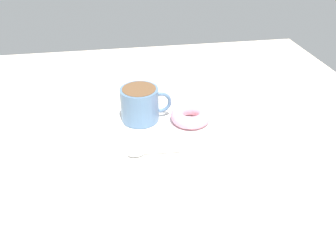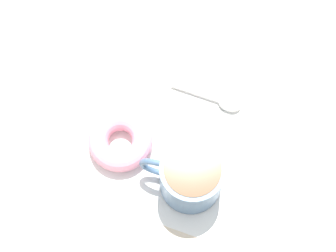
% 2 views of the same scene
% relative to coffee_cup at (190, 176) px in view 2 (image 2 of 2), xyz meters
% --- Properties ---
extents(ground_plane, '(1.20, 1.20, 0.02)m').
position_rel_coffee_cup_xyz_m(ground_plane, '(-0.10, -0.04, -0.06)').
color(ground_plane, beige).
extents(napkin, '(0.29, 0.29, 0.00)m').
position_rel_coffee_cup_xyz_m(napkin, '(-0.07, -0.06, -0.04)').
color(napkin, white).
rests_on(napkin, ground_plane).
extents(coffee_cup, '(0.09, 0.12, 0.08)m').
position_rel_coffee_cup_xyz_m(coffee_cup, '(0.00, 0.00, 0.00)').
color(coffee_cup, slate).
rests_on(coffee_cup, napkin).
extents(donut, '(0.10, 0.10, 0.03)m').
position_rel_coffee_cup_xyz_m(donut, '(-0.03, -0.12, -0.03)').
color(donut, pink).
rests_on(donut, napkin).
extents(spoon, '(0.03, 0.12, 0.01)m').
position_rel_coffee_cup_xyz_m(spoon, '(-0.14, 0.01, -0.04)').
color(spoon, '#B7B2A8').
rests_on(spoon, napkin).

